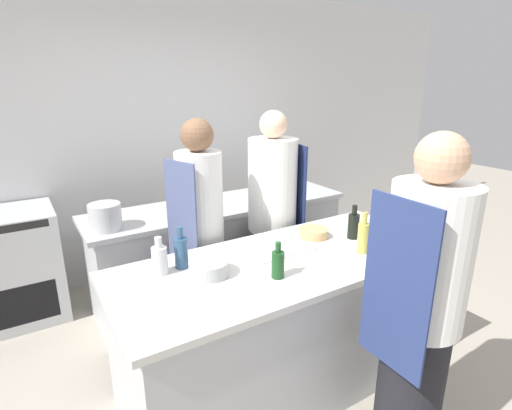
# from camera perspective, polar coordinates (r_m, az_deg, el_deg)

# --- Properties ---
(ground_plane) EXTENTS (16.00, 16.00, 0.00)m
(ground_plane) POSITION_cam_1_polar(r_m,az_deg,el_deg) (2.95, 3.91, -23.43)
(ground_plane) COLOR #A89E8E
(wall_back) EXTENTS (8.00, 0.06, 2.80)m
(wall_back) POSITION_cam_1_polar(r_m,az_deg,el_deg) (4.17, -13.20, 9.77)
(wall_back) COLOR silver
(wall_back) RESTS_ON ground_plane
(prep_counter) EXTENTS (2.12, 0.88, 0.89)m
(prep_counter) POSITION_cam_1_polar(r_m,az_deg,el_deg) (2.68, 4.12, -16.23)
(prep_counter) COLOR #B7BABC
(prep_counter) RESTS_ON ground_plane
(pass_counter) EXTENTS (2.32, 0.65, 0.89)m
(pass_counter) POSITION_cam_1_polar(r_m,az_deg,el_deg) (3.68, -4.93, -6.36)
(pass_counter) COLOR #B7BABC
(pass_counter) RESTS_ON ground_plane
(oven_range) EXTENTS (0.82, 0.61, 0.93)m
(oven_range) POSITION_cam_1_polar(r_m,az_deg,el_deg) (3.86, -32.19, -7.69)
(oven_range) COLOR #B7BABC
(oven_range) RESTS_ON ground_plane
(chef_at_prep_near) EXTENTS (0.40, 0.39, 1.72)m
(chef_at_prep_near) POSITION_cam_1_polar(r_m,az_deg,el_deg) (2.15, 22.34, -13.87)
(chef_at_prep_near) COLOR black
(chef_at_prep_near) RESTS_ON ground_plane
(chef_at_stove) EXTENTS (0.42, 0.40, 1.72)m
(chef_at_stove) POSITION_cam_1_polar(r_m,az_deg,el_deg) (3.18, 2.37, -2.26)
(chef_at_stove) COLOR black
(chef_at_stove) RESTS_ON ground_plane
(chef_at_pass_far) EXTENTS (0.37, 0.36, 1.69)m
(chef_at_pass_far) POSITION_cam_1_polar(r_m,az_deg,el_deg) (2.87, -7.86, -4.57)
(chef_at_pass_far) COLOR black
(chef_at_pass_far) RESTS_ON ground_plane
(bottle_olive_oil) EXTENTS (0.07, 0.07, 0.21)m
(bottle_olive_oil) POSITION_cam_1_polar(r_m,az_deg,el_deg) (2.21, 3.15, -8.35)
(bottle_olive_oil) COLOR #19471E
(bottle_olive_oil) RESTS_ON prep_counter
(bottle_vinegar) EXTENTS (0.09, 0.09, 0.22)m
(bottle_vinegar) POSITION_cam_1_polar(r_m,az_deg,el_deg) (2.30, -13.60, -7.55)
(bottle_vinegar) COLOR silver
(bottle_vinegar) RESTS_ON prep_counter
(bottle_wine) EXTENTS (0.08, 0.08, 0.25)m
(bottle_wine) POSITION_cam_1_polar(r_m,az_deg,el_deg) (2.35, -10.65, -6.55)
(bottle_wine) COLOR #2D5175
(bottle_wine) RESTS_ON prep_counter
(bottle_cooking_oil) EXTENTS (0.08, 0.08, 0.24)m
(bottle_cooking_oil) POSITION_cam_1_polar(r_m,az_deg,el_deg) (2.81, 13.75, -2.82)
(bottle_cooking_oil) COLOR black
(bottle_cooking_oil) RESTS_ON prep_counter
(bottle_sauce) EXTENTS (0.07, 0.07, 0.32)m
(bottle_sauce) POSITION_cam_1_polar(r_m,az_deg,el_deg) (2.96, 18.73, -1.51)
(bottle_sauce) COLOR #5B2319
(bottle_sauce) RESTS_ON prep_counter
(bottle_water) EXTENTS (0.07, 0.07, 0.27)m
(bottle_water) POSITION_cam_1_polar(r_m,az_deg,el_deg) (2.59, 15.06, -4.41)
(bottle_water) COLOR #B2A84C
(bottle_water) RESTS_ON prep_counter
(bowl_mixing_large) EXTENTS (0.20, 0.20, 0.06)m
(bowl_mixing_large) POSITION_cam_1_polar(r_m,az_deg,el_deg) (2.79, 8.24, -3.97)
(bowl_mixing_large) COLOR tan
(bowl_mixing_large) RESTS_ON prep_counter
(bowl_prep_small) EXTENTS (0.22, 0.22, 0.08)m
(bowl_prep_small) POSITION_cam_1_polar(r_m,az_deg,el_deg) (2.26, -6.73, -8.92)
(bowl_prep_small) COLOR #B7BABC
(bowl_prep_small) RESTS_ON prep_counter
(cup) EXTENTS (0.08, 0.08, 0.10)m
(cup) POSITION_cam_1_polar(r_m,az_deg,el_deg) (2.77, 16.80, -4.30)
(cup) COLOR white
(cup) RESTS_ON prep_counter
(cutting_board) EXTENTS (0.41, 0.18, 0.01)m
(cutting_board) POSITION_cam_1_polar(r_m,az_deg,el_deg) (2.55, 3.74, -6.59)
(cutting_board) COLOR white
(cutting_board) RESTS_ON prep_counter
(stockpot) EXTENTS (0.23, 0.23, 0.20)m
(stockpot) POSITION_cam_1_polar(r_m,az_deg,el_deg) (3.08, -20.74, -1.59)
(stockpot) COLOR #B7BABC
(stockpot) RESTS_ON pass_counter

